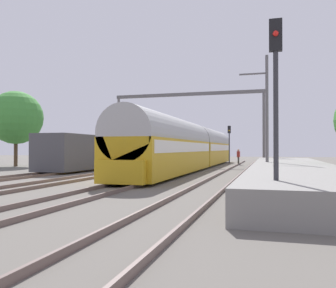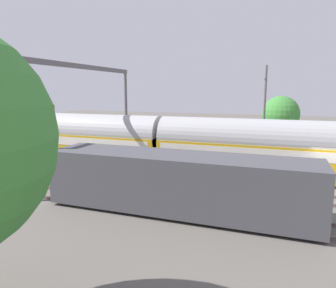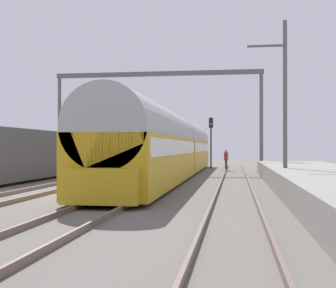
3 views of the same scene
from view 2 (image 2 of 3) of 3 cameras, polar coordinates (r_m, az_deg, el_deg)
ground at (r=21.03m, az=27.64°, el=-7.66°), size 120.00×120.00×0.00m
track_east at (r=22.93m, az=27.01°, el=-6.02°), size 1.52×60.00×0.16m
track_far_east at (r=26.82m, az=25.99°, el=-3.77°), size 1.52×60.00×0.16m
platform at (r=30.33m, az=21.57°, el=-1.28°), size 4.40×28.00×0.90m
passenger_train at (r=23.87m, az=-1.14°, el=0.29°), size 2.93×32.85×3.82m
freight_car at (r=15.27m, az=1.91°, el=-7.07°), size 2.80×13.00×2.70m
person_crossing at (r=30.42m, az=-12.51°, el=0.31°), size 0.32×0.44×1.73m
railway_signal_far at (r=31.36m, az=-20.13°, el=3.72°), size 0.36×0.30×4.53m
catenary_gantry at (r=24.72m, az=-16.49°, el=9.38°), size 16.50×0.28×7.86m
catenary_pole_east_mid at (r=28.45m, az=17.09°, el=5.80°), size 1.90×0.20×8.00m
tree_east_background at (r=34.21m, az=19.78°, el=5.08°), size 3.76×3.76×5.35m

